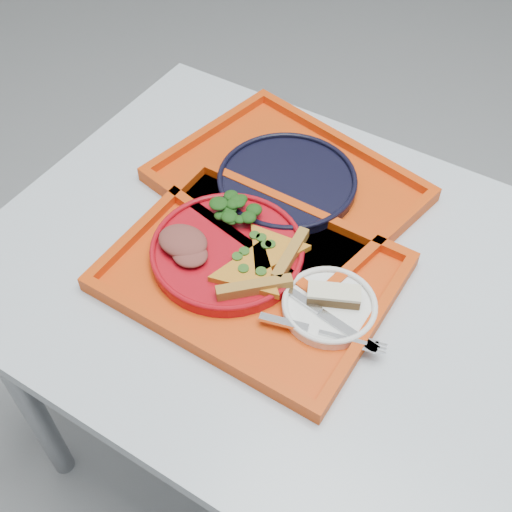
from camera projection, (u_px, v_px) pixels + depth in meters
name	position (u px, v px, depth m)	size (l,w,h in m)	color
ground	(374.00, 507.00, 1.57)	(10.00, 10.00, 0.00)	gray
table	(432.00, 365.00, 1.06)	(1.60, 0.80, 0.75)	#B3BCC9
tray_main	(252.00, 275.00, 1.08)	(0.45, 0.35, 0.01)	#CB3C0A
tray_far	(287.00, 188.00, 1.21)	(0.45, 0.35, 0.01)	#CB3C0A
dinner_plate	(227.00, 252.00, 1.09)	(0.26, 0.26, 0.02)	#9F0A14
side_plate	(329.00, 308.00, 1.02)	(0.15, 0.15, 0.01)	white
navy_plate	(287.00, 182.00, 1.20)	(0.26, 0.26, 0.02)	black
pizza_slice_a	(250.00, 271.00, 1.04)	(0.14, 0.12, 0.02)	gold
pizza_slice_b	(273.00, 248.00, 1.07)	(0.13, 0.11, 0.02)	gold
salad_heap	(232.00, 210.00, 1.11)	(0.08, 0.07, 0.04)	black
meat_portion	(183.00, 241.00, 1.07)	(0.09, 0.07, 0.03)	brown
dessert_bar	(334.00, 295.00, 1.01)	(0.09, 0.07, 0.02)	#4A3218
knife	(328.00, 317.00, 0.99)	(0.18, 0.02, 0.01)	silver
fork	(318.00, 331.00, 0.98)	(0.18, 0.02, 0.01)	silver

